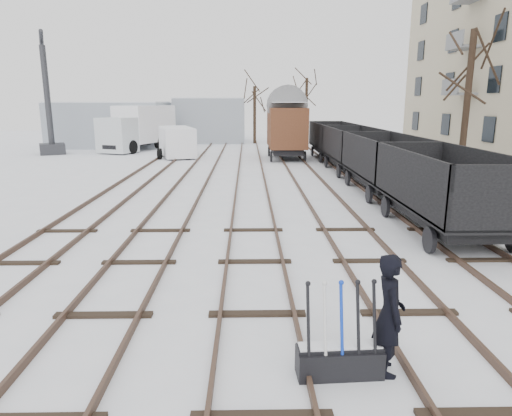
{
  "coord_description": "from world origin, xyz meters",
  "views": [
    {
      "loc": [
        -0.18,
        -8.23,
        4.09
      ],
      "look_at": [
        0.05,
        4.13,
        1.2
      ],
      "focal_mm": 32.0,
      "sensor_mm": 36.0,
      "label": 1
    }
  ],
  "objects": [
    {
      "name": "ground",
      "position": [
        0.0,
        0.0,
        0.0
      ],
      "size": [
        120.0,
        120.0,
        0.0
      ],
      "primitive_type": "plane",
      "color": "white",
      "rests_on": "ground"
    },
    {
      "name": "tree_far_left",
      "position": [
        0.54,
        37.84,
        2.79
      ],
      "size": [
        0.3,
        0.3,
        5.58
      ],
      "primitive_type": "cylinder",
      "color": "black",
      "rests_on": "ground"
    },
    {
      "name": "shed_left",
      "position": [
        -13.0,
        36.0,
        2.05
      ],
      "size": [
        10.0,
        8.0,
        4.1
      ],
      "color": "#969FA9",
      "rests_on": "ground"
    },
    {
      "name": "crane",
      "position": [
        -15.76,
        28.77,
        2.46
      ],
      "size": [
        2.47,
        5.56,
        9.36
      ],
      "rotation": [
        0.0,
        0.0,
        0.42
      ],
      "color": "#2B2C30",
      "rests_on": "ground"
    },
    {
      "name": "freight_wagon_a",
      "position": [
        6.0,
        5.74,
        1.0
      ],
      "size": [
        2.56,
        6.39,
        2.61
      ],
      "color": "black",
      "rests_on": "ground"
    },
    {
      "name": "shed_right",
      "position": [
        -4.0,
        40.0,
        2.25
      ],
      "size": [
        7.0,
        6.0,
        4.5
      ],
      "color": "#969FA9",
      "rests_on": "ground"
    },
    {
      "name": "freight_wagon_b",
      "position": [
        6.0,
        12.14,
        1.0
      ],
      "size": [
        2.56,
        6.39,
        2.61
      ],
      "color": "black",
      "rests_on": "ground"
    },
    {
      "name": "freight_wagon_c",
      "position": [
        6.0,
        18.54,
        1.0
      ],
      "size": [
        2.56,
        6.39,
        2.61
      ],
      "color": "black",
      "rests_on": "ground"
    },
    {
      "name": "tree_near",
      "position": [
        9.83,
        12.87,
        3.61
      ],
      "size": [
        0.3,
        0.3,
        7.21
      ],
      "primitive_type": "cylinder",
      "color": "black",
      "rests_on": "ground"
    },
    {
      "name": "freight_wagon_d",
      "position": [
        6.0,
        24.94,
        1.0
      ],
      "size": [
        2.56,
        6.39,
        2.61
      ],
      "color": "black",
      "rests_on": "ground"
    },
    {
      "name": "worker",
      "position": [
        1.96,
        -1.93,
        0.96
      ],
      "size": [
        0.47,
        0.71,
        1.91
      ],
      "primitive_type": "imported",
      "rotation": [
        0.0,
        0.0,
        1.55
      ],
      "color": "black",
      "rests_on": "ground"
    },
    {
      "name": "ground_frame",
      "position": [
        1.21,
        -2.03,
        0.28
      ],
      "size": [
        1.32,
        0.49,
        1.49
      ],
      "rotation": [
        0.0,
        0.0,
        0.06
      ],
      "color": "black",
      "rests_on": "ground"
    },
    {
      "name": "lorry",
      "position": [
        -9.47,
        31.59,
        1.94
      ],
      "size": [
        4.68,
        8.68,
        3.77
      ],
      "rotation": [
        0.0,
        0.0,
        -0.39
      ],
      "color": "black",
      "rests_on": "ground"
    },
    {
      "name": "panel_van",
      "position": [
        -5.52,
        26.56,
        1.16
      ],
      "size": [
        3.52,
        5.46,
        2.23
      ],
      "rotation": [
        0.0,
        0.0,
        0.29
      ],
      "color": "white",
      "rests_on": "ground"
    },
    {
      "name": "tracks",
      "position": [
        -0.0,
        13.67,
        0.07
      ],
      "size": [
        13.9,
        52.0,
        0.16
      ],
      "color": "black",
      "rests_on": "ground"
    },
    {
      "name": "tree_far_right",
      "position": [
        6.08,
        41.18,
        3.26
      ],
      "size": [
        0.3,
        0.3,
        6.52
      ],
      "primitive_type": "cylinder",
      "color": "black",
      "rests_on": "ground"
    },
    {
      "name": "box_van_wagon",
      "position": [
        2.64,
        25.07,
        2.37
      ],
      "size": [
        2.83,
        5.34,
        4.07
      ],
      "rotation": [
        0.0,
        0.0,
        0.0
      ],
      "color": "black",
      "rests_on": "ground"
    }
  ]
}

